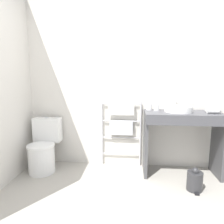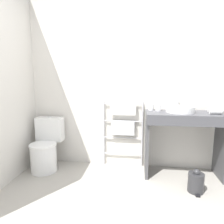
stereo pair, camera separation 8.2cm
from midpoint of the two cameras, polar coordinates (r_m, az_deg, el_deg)
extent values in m
cube|color=silver|center=(3.09, 4.14, 8.31)|extent=(3.10, 0.12, 2.58)
cylinder|color=white|center=(3.15, -18.22, -12.46)|extent=(0.37, 0.37, 0.39)
cylinder|color=white|center=(3.08, -18.42, -8.85)|extent=(0.39, 0.39, 0.02)
cube|color=white|center=(3.26, -16.61, -4.65)|extent=(0.41, 0.18, 0.36)
cylinder|color=silver|center=(3.22, -16.77, -1.40)|extent=(0.05, 0.05, 0.01)
cylinder|color=silver|center=(3.14, -1.57, -6.10)|extent=(0.02, 0.02, 1.01)
cylinder|color=silver|center=(3.11, 9.38, -6.41)|extent=(0.02, 0.02, 1.01)
cylinder|color=silver|center=(3.21, 3.81, -11.86)|extent=(0.59, 0.02, 0.02)
cylinder|color=silver|center=(3.13, 3.86, -7.35)|extent=(0.59, 0.02, 0.02)
cylinder|color=silver|center=(3.06, 3.91, -2.63)|extent=(0.59, 0.02, 0.02)
cylinder|color=silver|center=(3.02, 3.97, 2.27)|extent=(0.59, 0.02, 0.02)
cube|color=white|center=(3.00, 3.92, 0.75)|extent=(0.39, 0.04, 0.17)
cube|color=silver|center=(3.06, 3.86, -4.56)|extent=(0.35, 0.04, 0.22)
cube|color=#4C4C51|center=(2.88, 20.86, -0.52)|extent=(1.03, 0.50, 0.03)
cube|color=#4C4C51|center=(2.67, 21.93, -2.80)|extent=(1.03, 0.02, 0.10)
cube|color=#4C4C4F|center=(2.92, 10.70, -9.04)|extent=(0.04, 0.42, 0.86)
cube|color=#4C4C4F|center=(3.13, 29.35, -8.80)|extent=(0.04, 0.42, 0.86)
cylinder|color=white|center=(2.89, 19.69, 0.74)|extent=(0.38, 0.38, 0.08)
cylinder|color=silver|center=(2.88, 19.73, 1.46)|extent=(0.31, 0.31, 0.01)
cylinder|color=silver|center=(3.07, 18.98, 1.96)|extent=(0.02, 0.02, 0.16)
cylinder|color=silver|center=(3.02, 19.21, 3.10)|extent=(0.02, 0.09, 0.02)
cylinder|color=white|center=(2.96, 11.84, 1.50)|extent=(0.08, 0.08, 0.10)
cylinder|color=white|center=(2.93, 13.85, 1.29)|extent=(0.08, 0.08, 0.10)
cylinder|color=white|center=(2.91, 28.17, 0.16)|extent=(0.14, 0.07, 0.07)
cone|color=silver|center=(2.95, 29.93, 0.11)|extent=(0.05, 0.06, 0.06)
cube|color=white|center=(2.98, 27.04, 0.42)|extent=(0.04, 0.10, 0.05)
cylinder|color=#333335|center=(2.75, 23.66, -18.01)|extent=(0.19, 0.19, 0.23)
sphere|color=#333335|center=(2.69, 23.85, -15.47)|extent=(0.08, 0.08, 0.08)
cube|color=black|center=(2.70, 24.17, -21.00)|extent=(0.05, 0.04, 0.02)
camera|label=1|loc=(0.04, -88.98, 0.17)|focal=32.00mm
camera|label=2|loc=(0.04, 91.02, -0.17)|focal=32.00mm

